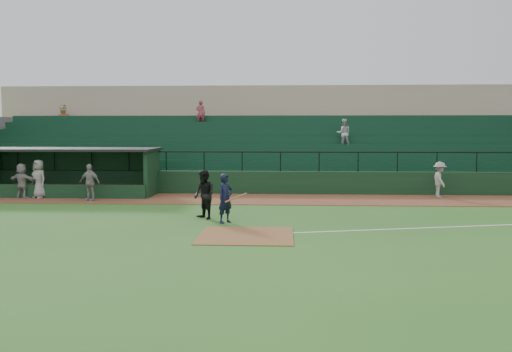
{
  "coord_description": "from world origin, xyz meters",
  "views": [
    {
      "loc": [
        1.23,
        -18.18,
        3.43
      ],
      "look_at": [
        0.0,
        5.0,
        1.4
      ],
      "focal_mm": 38.4,
      "sensor_mm": 36.0,
      "label": 1
    }
  ],
  "objects": [
    {
      "name": "dugout_player_a",
      "position": [
        -7.94,
        6.92,
        0.9
      ],
      "size": [
        1.08,
        0.63,
        1.74
      ],
      "primitive_type": "imported",
      "rotation": [
        0.0,
        0.0,
        -0.21
      ],
      "color": "#9A9490",
      "rests_on": "warning_track"
    },
    {
      "name": "batter_at_plate",
      "position": [
        -0.92,
        1.4,
        0.9
      ],
      "size": [
        1.17,
        0.78,
        1.79
      ],
      "color": "black",
      "rests_on": "ground"
    },
    {
      "name": "stadium_structure",
      "position": [
        -0.0,
        16.46,
        2.3
      ],
      "size": [
        38.0,
        13.08,
        6.4
      ],
      "color": "black",
      "rests_on": "ground"
    },
    {
      "name": "home_plate_dirt",
      "position": [
        0.0,
        -1.0,
        0.01
      ],
      "size": [
        3.0,
        3.0,
        0.03
      ],
      "primitive_type": "cube",
      "color": "brown",
      "rests_on": "ground"
    },
    {
      "name": "runner",
      "position": [
        8.82,
        8.94,
        0.91
      ],
      "size": [
        0.69,
        1.16,
        1.77
      ],
      "primitive_type": "imported",
      "rotation": [
        0.0,
        0.0,
        1.6
      ],
      "color": "gray",
      "rests_on": "warning_track"
    },
    {
      "name": "dugout_player_c",
      "position": [
        -11.56,
        7.67,
        0.88
      ],
      "size": [
        1.66,
        0.91,
        1.7
      ],
      "primitive_type": "imported",
      "rotation": [
        0.0,
        0.0,
        2.87
      ],
      "color": "#99948F",
      "rests_on": "warning_track"
    },
    {
      "name": "foul_line",
      "position": [
        8.0,
        1.2,
        0.01
      ],
      "size": [
        17.49,
        4.44,
        0.01
      ],
      "primitive_type": "cube",
      "rotation": [
        0.0,
        0.0,
        0.24
      ],
      "color": "white",
      "rests_on": "ground"
    },
    {
      "name": "dugout",
      "position": [
        -9.75,
        9.56,
        1.33
      ],
      "size": [
        8.9,
        3.2,
        2.42
      ],
      "color": "black",
      "rests_on": "ground"
    },
    {
      "name": "ground",
      "position": [
        0.0,
        0.0,
        0.0
      ],
      "size": [
        90.0,
        90.0,
        0.0
      ],
      "primitive_type": "plane",
      "color": "#2C5E1E",
      "rests_on": "ground"
    },
    {
      "name": "umpire",
      "position": [
        -1.81,
        2.21,
        0.93
      ],
      "size": [
        1.13,
        1.14,
        1.85
      ],
      "primitive_type": "imported",
      "rotation": [
        0.0,
        0.0,
        -0.83
      ],
      "color": "black",
      "rests_on": "ground"
    },
    {
      "name": "warning_track",
      "position": [
        0.0,
        8.0,
        0.01
      ],
      "size": [
        40.0,
        4.0,
        0.03
      ],
      "primitive_type": "cube",
      "color": "brown",
      "rests_on": "ground"
    },
    {
      "name": "dugout_player_b",
      "position": [
        -10.77,
        7.79,
        0.97
      ],
      "size": [
        1.09,
        0.97,
        1.87
      ],
      "primitive_type": "imported",
      "rotation": [
        0.0,
        0.0,
        -0.51
      ],
      "color": "gray",
      "rests_on": "warning_track"
    }
  ]
}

